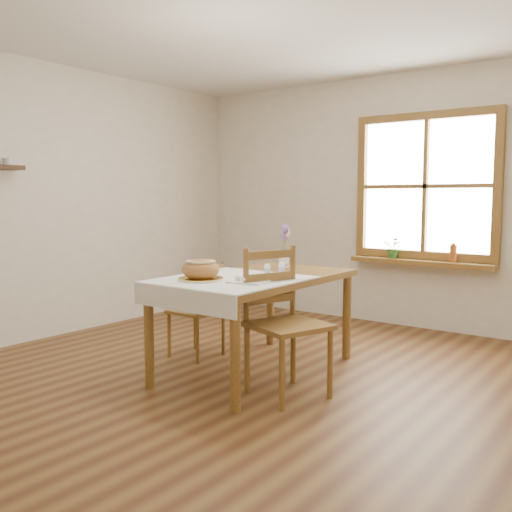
{
  "coord_description": "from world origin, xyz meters",
  "views": [
    {
      "loc": [
        2.57,
        -3.14,
        1.35
      ],
      "look_at": [
        0.0,
        0.3,
        0.9
      ],
      "focal_mm": 40.0,
      "sensor_mm": 36.0,
      "label": 1
    }
  ],
  "objects_px": {
    "bread_plate": "(201,279)",
    "chair_right": "(288,323)",
    "dining_table": "(256,287)",
    "flower_vase": "(284,263)",
    "chair_left": "(196,309)"
  },
  "relations": [
    {
      "from": "bread_plate",
      "to": "dining_table",
      "type": "bearing_deg",
      "value": 74.91
    },
    {
      "from": "dining_table",
      "to": "bread_plate",
      "type": "height_order",
      "value": "bread_plate"
    },
    {
      "from": "chair_right",
      "to": "dining_table",
      "type": "bearing_deg",
      "value": 78.04
    },
    {
      "from": "chair_left",
      "to": "flower_vase",
      "type": "xyz_separation_m",
      "value": [
        0.6,
        0.43,
        0.39
      ]
    },
    {
      "from": "dining_table",
      "to": "bread_plate",
      "type": "relative_size",
      "value": 5.15
    },
    {
      "from": "chair_left",
      "to": "flower_vase",
      "type": "relative_size",
      "value": 8.83
    },
    {
      "from": "dining_table",
      "to": "flower_vase",
      "type": "height_order",
      "value": "flower_vase"
    },
    {
      "from": "dining_table",
      "to": "chair_right",
      "type": "distance_m",
      "value": 0.6
    },
    {
      "from": "dining_table",
      "to": "chair_left",
      "type": "xyz_separation_m",
      "value": [
        -0.66,
        0.04,
        -0.26
      ]
    },
    {
      "from": "flower_vase",
      "to": "chair_left",
      "type": "bearing_deg",
      "value": -144.44
    },
    {
      "from": "dining_table",
      "to": "bread_plate",
      "type": "distance_m",
      "value": 0.51
    },
    {
      "from": "chair_left",
      "to": "bread_plate",
      "type": "distance_m",
      "value": 0.83
    },
    {
      "from": "chair_left",
      "to": "bread_plate",
      "type": "height_order",
      "value": "chair_left"
    },
    {
      "from": "chair_left",
      "to": "flower_vase",
      "type": "distance_m",
      "value": 0.84
    },
    {
      "from": "bread_plate",
      "to": "chair_right",
      "type": "bearing_deg",
      "value": 16.33
    }
  ]
}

